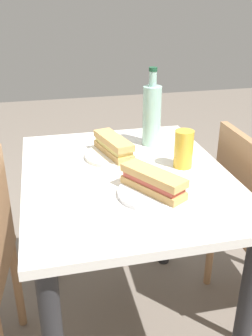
{
  "coord_description": "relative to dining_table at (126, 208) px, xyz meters",
  "views": [
    {
      "loc": [
        1.18,
        -0.27,
        1.36
      ],
      "look_at": [
        0.0,
        0.0,
        0.78
      ],
      "focal_mm": 40.35,
      "sensor_mm": 36.0,
      "label": 1
    }
  ],
  "objects": [
    {
      "name": "dining_table",
      "position": [
        0.0,
        0.0,
        0.0
      ],
      "size": [
        0.91,
        0.73,
        0.76
      ],
      "color": "silver",
      "rests_on": "ground"
    },
    {
      "name": "plate_far",
      "position": [
        0.17,
        0.05,
        0.15
      ],
      "size": [
        0.23,
        0.23,
        0.01
      ],
      "primitive_type": "cylinder",
      "color": "white",
      "rests_on": "dining_table"
    },
    {
      "name": "paper_napkin",
      "position": [
        0.02,
        -0.23,
        0.15
      ],
      "size": [
        0.16,
        0.16,
        0.0
      ],
      "primitive_type": "cube",
      "rotation": [
        0.0,
        0.0,
        -0.15
      ],
      "color": "white",
      "rests_on": "dining_table"
    },
    {
      "name": "ground_plane",
      "position": [
        0.0,
        0.0,
        -0.62
      ],
      "size": [
        8.0,
        8.0,
        0.0
      ],
      "primitive_type": "plane",
      "color": "#6B6056"
    },
    {
      "name": "knife_near",
      "position": [
        -0.17,
        0.03,
        0.17
      ],
      "size": [
        0.18,
        0.06,
        0.01
      ],
      "color": "silver",
      "rests_on": "plate_near"
    },
    {
      "name": "beer_glass",
      "position": [
        -0.01,
        0.22,
        0.22
      ],
      "size": [
        0.07,
        0.07,
        0.14
      ],
      "primitive_type": "cylinder",
      "color": "gold",
      "rests_on": "dining_table"
    },
    {
      "name": "baguette_sandwich_far",
      "position": [
        0.17,
        0.05,
        0.2
      ],
      "size": [
        0.23,
        0.18,
        0.07
      ],
      "color": "tan",
      "rests_on": "plate_far"
    },
    {
      "name": "knife_far",
      "position": [
        0.14,
        0.08,
        0.17
      ],
      "size": [
        0.15,
        0.12,
        0.01
      ],
      "color": "silver",
      "rests_on": "plate_far"
    },
    {
      "name": "water_bottle",
      "position": [
        -0.25,
        0.17,
        0.28
      ],
      "size": [
        0.08,
        0.08,
        0.32
      ],
      "color": "#99C6B7",
      "rests_on": "dining_table"
    },
    {
      "name": "plate_near",
      "position": [
        -0.15,
        -0.01,
        0.15
      ],
      "size": [
        0.23,
        0.23,
        0.01
      ],
      "primitive_type": "cylinder",
      "color": "silver",
      "rests_on": "dining_table"
    },
    {
      "name": "baguette_sandwich_near",
      "position": [
        -0.15,
        -0.01,
        0.2
      ],
      "size": [
        0.23,
        0.12,
        0.07
      ],
      "color": "tan",
      "rests_on": "plate_near"
    }
  ]
}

